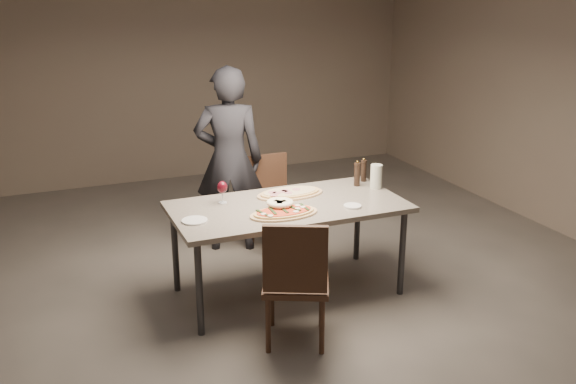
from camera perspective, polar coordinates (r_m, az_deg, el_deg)
name	(u,v)px	position (r m, az deg, el deg)	size (l,w,h in m)	color
room	(288,122)	(4.77, 0.00, 6.28)	(7.00, 7.00, 7.00)	#5E5851
dining_table	(288,211)	(4.97, 0.00, -1.72)	(1.80, 0.90, 0.75)	slate
zucchini_pizza	(284,213)	(4.72, -0.35, -1.85)	(0.52, 0.29, 0.05)	tan
ham_pizza	(290,193)	(5.16, 0.17, -0.09)	(0.55, 0.31, 0.04)	tan
bread_basket	(280,204)	(4.82, -0.72, -1.11)	(0.20, 0.20, 0.07)	#F4EBC6
oil_dish	(352,206)	(4.91, 5.75, -1.25)	(0.14, 0.14, 0.02)	white
pepper_mill_left	(364,170)	(5.53, 6.74, 1.93)	(0.05, 0.05, 0.21)	black
pepper_mill_right	(357,174)	(5.40, 6.16, 1.61)	(0.06, 0.06, 0.22)	black
carafe	(376,177)	(5.35, 7.84, 1.37)	(0.10, 0.10, 0.20)	silver
wine_glass	(222,188)	(4.97, -5.87, 0.37)	(0.08, 0.08, 0.18)	silver
side_plate	(195,221)	(4.65, -8.30, -2.53)	(0.19, 0.19, 0.01)	white
chair_near	(296,277)	(4.30, 0.68, -7.55)	(0.58, 0.58, 0.93)	#40281B
chair_far	(272,196)	(6.00, -1.47, -0.34)	(0.41, 0.41, 0.86)	#40281B
diner	(229,160)	(5.83, -5.27, 2.86)	(0.62, 0.41, 1.70)	black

